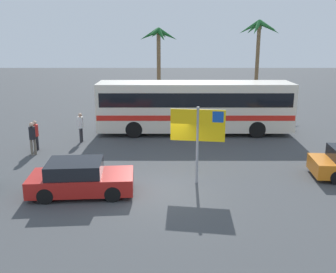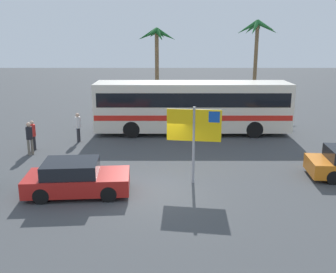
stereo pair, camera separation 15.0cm
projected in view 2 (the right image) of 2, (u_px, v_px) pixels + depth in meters
name	position (u px, v px, depth m)	size (l,w,h in m)	color
ground	(155.00, 191.00, 15.08)	(120.00, 120.00, 0.00)	#424447
bus_front_coach	(194.00, 105.00, 23.73)	(11.87, 2.63, 3.17)	silver
ferry_sign	(197.00, 128.00, 15.40)	(2.19, 0.38, 3.20)	gray
car_red	(78.00, 178.00, 14.71)	(4.05, 2.11, 1.32)	red
pedestrian_near_sign	(35.00, 133.00, 20.28)	(0.32, 0.32, 1.62)	#2D2D33
pedestrian_crossing_lot	(80.00, 125.00, 21.91)	(0.32, 0.32, 1.69)	#2D2D33
pedestrian_by_bus	(31.00, 136.00, 19.51)	(0.32, 0.32, 1.70)	#706656
palm_tree_seaside	(159.00, 43.00, 31.29)	(3.23, 3.21, 6.58)	brown
palm_tree_inland	(259.00, 36.00, 32.81)	(3.62, 3.57, 7.26)	brown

